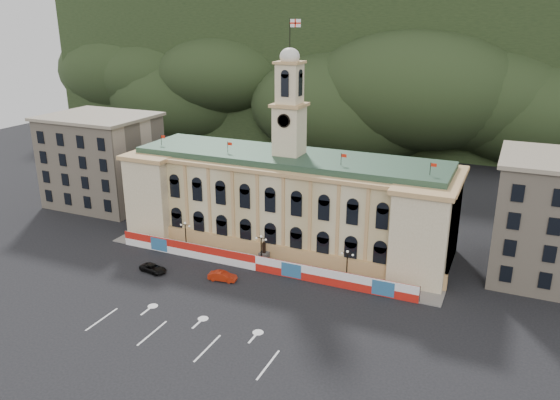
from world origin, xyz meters
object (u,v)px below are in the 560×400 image
at_px(statue, 264,256).
at_px(red_sedan, 223,276).
at_px(lamp_center, 261,248).
at_px(black_suv, 153,268).

distance_m(statue, red_sedan, 8.61).
relative_size(statue, red_sedan, 0.83).
xyz_separation_m(lamp_center, red_sedan, (-3.02, -7.05, -2.36)).
relative_size(lamp_center, black_suv, 1.08).
distance_m(lamp_center, black_suv, 16.94).
distance_m(lamp_center, red_sedan, 8.03).
bearing_deg(lamp_center, statue, 90.00).
height_order(lamp_center, red_sedan, lamp_center).
height_order(statue, lamp_center, lamp_center).
height_order(statue, black_suv, statue).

